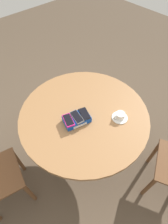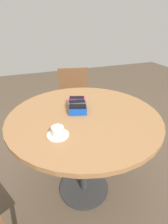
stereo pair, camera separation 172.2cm
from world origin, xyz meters
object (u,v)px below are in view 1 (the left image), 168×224
(phone_black, at_px, (84,114))
(phone_box, at_px, (77,119))
(phone_gray, at_px, (77,117))
(round_table, at_px, (84,122))
(saucer, at_px, (120,118))
(coffee_cup, at_px, (120,116))
(phone_magenta, at_px, (68,120))

(phone_black, bearing_deg, phone_box, 164.14)
(phone_box, distance_m, phone_gray, 0.03)
(round_table, relative_size, phone_gray, 7.65)
(saucer, bearing_deg, coffee_cup, 164.04)
(phone_gray, bearing_deg, coffee_cup, -37.08)
(round_table, relative_size, phone_box, 4.66)
(phone_box, height_order, phone_black, phone_black)
(round_table, relative_size, coffee_cup, 10.76)
(phone_box, xyz_separation_m, coffee_cup, (0.27, -0.21, 0.01))
(phone_black, height_order, saucer, phone_black)
(phone_gray, bearing_deg, phone_magenta, 160.81)
(phone_box, distance_m, phone_black, 0.07)
(phone_gray, distance_m, saucer, 0.35)
(phone_box, height_order, saucer, phone_box)
(phone_black, bearing_deg, saucer, -42.25)
(phone_magenta, bearing_deg, coffee_cup, -34.02)
(phone_box, relative_size, coffee_cup, 2.31)
(round_table, xyz_separation_m, coffee_cup, (0.18, -0.23, 0.15))
(round_table, distance_m, phone_magenta, 0.24)
(phone_box, distance_m, coffee_cup, 0.35)
(phone_gray, relative_size, coffee_cup, 1.41)
(saucer, bearing_deg, round_table, 128.67)
(phone_box, relative_size, phone_magenta, 1.70)
(phone_magenta, height_order, saucer, phone_magenta)
(phone_box, distance_m, phone_magenta, 0.08)
(phone_magenta, bearing_deg, round_table, -1.11)
(round_table, height_order, phone_magenta, phone_magenta)
(phone_magenta, bearing_deg, saucer, -33.90)
(phone_black, bearing_deg, phone_gray, 166.43)
(round_table, height_order, saucer, saucer)
(phone_black, distance_m, coffee_cup, 0.29)
(phone_black, bearing_deg, coffee_cup, -42.50)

